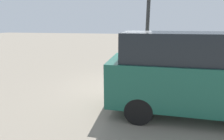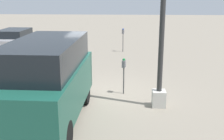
% 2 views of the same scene
% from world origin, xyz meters
% --- Properties ---
extents(ground_plane, '(80.00, 80.00, 0.00)m').
position_xyz_m(ground_plane, '(0.00, 0.00, 0.00)').
color(ground_plane, gray).
extents(parking_meter_near, '(0.22, 0.15, 1.37)m').
position_xyz_m(parking_meter_near, '(-0.05, 0.65, 1.01)').
color(parking_meter_near, '#4C4C4C').
rests_on(parking_meter_near, ground).
extents(lamp_post, '(0.44, 0.44, 6.93)m').
position_xyz_m(lamp_post, '(1.11, 1.83, 2.43)').
color(lamp_post, beige).
rests_on(lamp_post, ground).
extents(parked_van, '(4.85, 1.98, 2.41)m').
position_xyz_m(parked_van, '(2.44, -1.51, 1.29)').
color(parked_van, '#195142').
rests_on(parked_van, ground).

